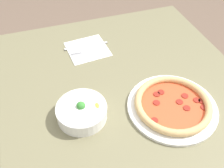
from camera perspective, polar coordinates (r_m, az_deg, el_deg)
name	(u,v)px	position (r m, az deg, el deg)	size (l,w,h in m)	color
dining_table	(129,109)	(1.07, 4.00, -5.64)	(1.16, 0.99, 0.74)	#706B4C
pizza	(173,105)	(0.95, 13.67, -4.66)	(0.33, 0.33, 0.04)	white
bowl	(82,111)	(0.90, -6.94, -6.13)	(0.18, 0.18, 0.07)	white
napkin	(88,49)	(1.20, -5.62, 7.95)	(0.20, 0.20, 0.00)	white
fork	(89,52)	(1.18, -5.20, 7.36)	(0.02, 0.18, 0.00)	silver
knife	(88,45)	(1.22, -5.47, 8.77)	(0.02, 0.21, 0.01)	silver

